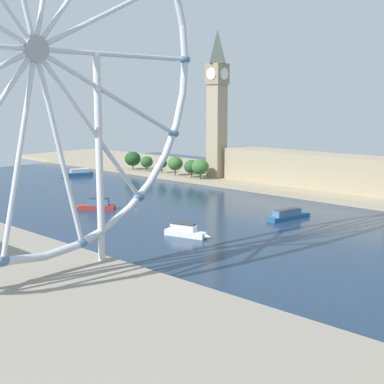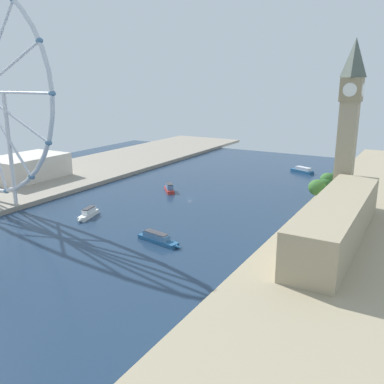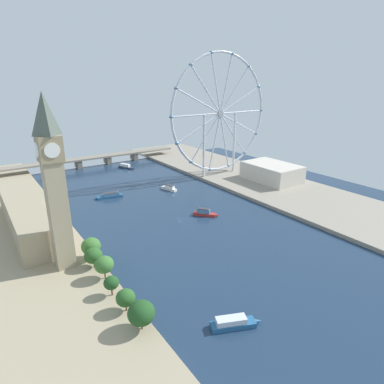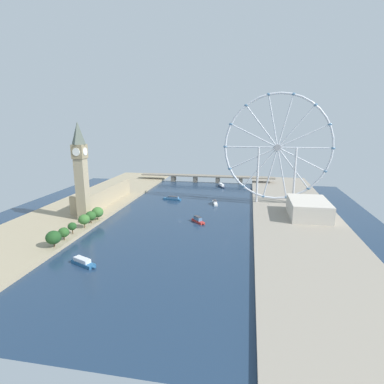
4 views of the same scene
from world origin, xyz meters
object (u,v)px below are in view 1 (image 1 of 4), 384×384
at_px(tour_boat_4, 78,173).
at_px(tour_boat_0, 186,231).
at_px(parliament_block, 306,169).
at_px(tour_boat_2, 289,215).
at_px(clock_tower, 217,102).
at_px(tour_boat_3, 97,205).
at_px(ferris_wheel, 35,51).

bearing_deg(tour_boat_4, tour_boat_0, 90.93).
bearing_deg(parliament_block, tour_boat_2, 26.78).
relative_size(clock_tower, parliament_block, 0.86).
bearing_deg(tour_boat_0, tour_boat_3, 157.82).
relative_size(clock_tower, tour_boat_0, 4.61).
height_order(tour_boat_2, tour_boat_4, tour_boat_4).
height_order(ferris_wheel, tour_boat_3, ferris_wheel).
distance_m(clock_tower, tour_boat_3, 127.83).
bearing_deg(tour_boat_4, tour_boat_2, 108.09).
bearing_deg(tour_boat_3, tour_boat_0, 131.84).
xyz_separation_m(tour_boat_3, tour_boat_4, (-65.91, -110.29, -0.22)).
bearing_deg(clock_tower, tour_boat_2, 57.16).
xyz_separation_m(parliament_block, tour_boat_3, (125.45, -46.15, -10.88)).
height_order(parliament_block, tour_boat_4, parliament_block).
relative_size(clock_tower, ferris_wheel, 0.75).
relative_size(parliament_block, tour_boat_2, 4.10).
height_order(tour_boat_0, tour_boat_4, tour_boat_0).
relative_size(tour_boat_3, tour_boat_4, 0.78).
height_order(parliament_block, tour_boat_2, parliament_block).
bearing_deg(tour_boat_4, ferris_wheel, 75.85).
distance_m(parliament_block, ferris_wheel, 217.77).
xyz_separation_m(parliament_block, tour_boat_4, (59.54, -156.45, -11.11)).
bearing_deg(tour_boat_0, clock_tower, 111.35).
height_order(parliament_block, ferris_wheel, ferris_wheel).
bearing_deg(parliament_block, tour_boat_4, -69.16).
xyz_separation_m(ferris_wheel, tour_boat_0, (-72.37, -9.82, -67.94)).
relative_size(tour_boat_0, tour_boat_3, 1.14).
distance_m(tour_boat_0, tour_boat_2, 58.83).
height_order(ferris_wheel, tour_boat_0, ferris_wheel).
xyz_separation_m(tour_boat_0, tour_boat_4, (-75.06, -183.38, -0.07)).
bearing_deg(parliament_block, ferris_wheel, 10.07).
xyz_separation_m(tour_boat_2, tour_boat_4, (-17.45, -195.30, 0.13)).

